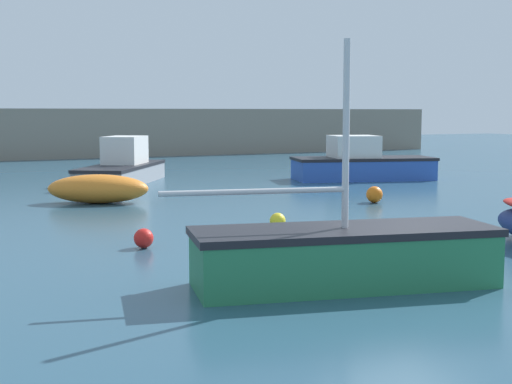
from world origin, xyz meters
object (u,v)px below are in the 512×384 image
(mooring_buoy_red, at_px, (144,238))
(rowboat_white_midwater, at_px, (98,189))
(mooring_buoy_orange, at_px, (374,195))
(motorboat_grey_hull, at_px, (361,164))
(mooring_buoy_yellow, at_px, (278,221))
(sailboat_twin_hulled, at_px, (344,256))
(cabin_cruiser_white, at_px, (123,168))

(mooring_buoy_red, bearing_deg, rowboat_white_midwater, 83.27)
(rowboat_white_midwater, height_order, mooring_buoy_orange, rowboat_white_midwater)
(rowboat_white_midwater, bearing_deg, mooring_buoy_red, -69.86)
(motorboat_grey_hull, relative_size, mooring_buoy_yellow, 15.96)
(sailboat_twin_hulled, bearing_deg, motorboat_grey_hull, 67.60)
(cabin_cruiser_white, relative_size, mooring_buoy_red, 14.77)
(mooring_buoy_red, distance_m, mooring_buoy_yellow, 3.74)
(motorboat_grey_hull, xyz_separation_m, mooring_buoy_red, (-12.52, -10.50, -0.46))
(motorboat_grey_hull, distance_m, mooring_buoy_red, 16.34)
(motorboat_grey_hull, bearing_deg, rowboat_white_midwater, -150.37)
(mooring_buoy_red, height_order, mooring_buoy_yellow, mooring_buoy_red)
(mooring_buoy_yellow, bearing_deg, sailboat_twin_hulled, -106.99)
(mooring_buoy_orange, bearing_deg, sailboat_twin_hulled, -127.95)
(mooring_buoy_red, xyz_separation_m, mooring_buoy_yellow, (3.61, 0.95, -0.01))
(rowboat_white_midwater, bearing_deg, sailboat_twin_hulled, -58.23)
(mooring_buoy_red, relative_size, mooring_buoy_orange, 0.80)
(sailboat_twin_hulled, relative_size, mooring_buoy_yellow, 14.20)
(sailboat_twin_hulled, bearing_deg, cabin_cruiser_white, 98.60)
(motorboat_grey_hull, distance_m, cabin_cruiser_white, 9.69)
(rowboat_white_midwater, xyz_separation_m, mooring_buoy_yellow, (2.71, -6.68, -0.25))
(sailboat_twin_hulled, xyz_separation_m, mooring_buoy_yellow, (1.67, 5.47, -0.30))
(mooring_buoy_red, bearing_deg, mooring_buoy_yellow, 14.72)
(cabin_cruiser_white, distance_m, mooring_buoy_red, 13.67)
(rowboat_white_midwater, height_order, mooring_buoy_red, rowboat_white_midwater)
(rowboat_white_midwater, relative_size, mooring_buoy_red, 8.19)
(motorboat_grey_hull, xyz_separation_m, rowboat_white_midwater, (-11.61, -2.86, -0.22))
(motorboat_grey_hull, distance_m, mooring_buoy_orange, 7.61)
(sailboat_twin_hulled, distance_m, mooring_buoy_red, 4.93)
(rowboat_white_midwater, distance_m, mooring_buoy_yellow, 7.22)
(mooring_buoy_orange, bearing_deg, motorboat_grey_hull, 58.85)
(cabin_cruiser_white, xyz_separation_m, mooring_buoy_yellow, (0.38, -12.32, -0.42))
(cabin_cruiser_white, bearing_deg, motorboat_grey_hull, 106.84)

